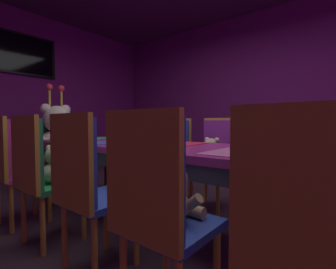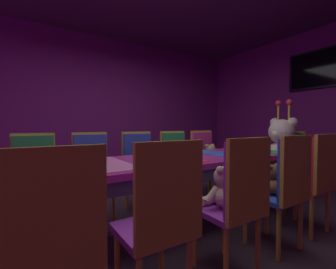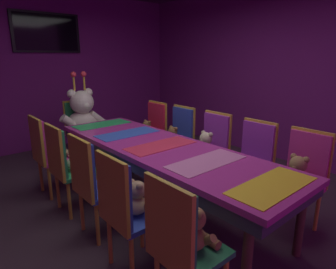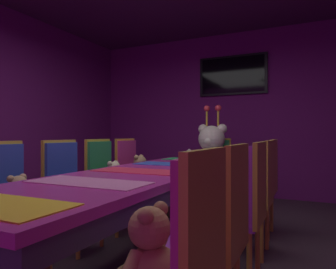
{
  "view_description": "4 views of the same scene",
  "coord_description": "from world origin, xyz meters",
  "views": [
    {
      "loc": [
        -1.62,
        -1.27,
        0.93
      ],
      "look_at": [
        0.15,
        0.15,
        0.82
      ],
      "focal_mm": 26.19,
      "sensor_mm": 36.0,
      "label": 1
    },
    {
      "loc": [
        1.88,
        -1.24,
        1.06
      ],
      "look_at": [
        -0.04,
        -0.02,
        0.98
      ],
      "focal_mm": 24.36,
      "sensor_mm": 36.0,
      "label": 2
    },
    {
      "loc": [
        -1.85,
        -2.27,
        1.66
      ],
      "look_at": [
        0.25,
        0.17,
        0.78
      ],
      "focal_mm": 30.87,
      "sensor_mm": 36.0,
      "label": 3
    },
    {
      "loc": [
        1.25,
        -2.16,
        1.03
      ],
      "look_at": [
        0.15,
        0.19,
        1.04
      ],
      "focal_mm": 33.26,
      "sensor_mm": 36.0,
      "label": 4
    }
  ],
  "objects": [
    {
      "name": "ground_plane",
      "position": [
        0.0,
        0.0,
        0.0
      ],
      "size": [
        7.9,
        7.9,
        0.0
      ],
      "primitive_type": "plane",
      "color": "#3F2D38"
    },
    {
      "name": "wall_back",
      "position": [
        0.0,
        3.2,
        1.4
      ],
      "size": [
        5.2,
        0.12,
        2.8
      ],
      "primitive_type": "cube",
      "color": "#721E72",
      "rests_on": "ground_plane"
    },
    {
      "name": "wall_left",
      "position": [
        -2.6,
        0.0,
        1.4
      ],
      "size": [
        0.12,
        6.4,
        2.8
      ],
      "primitive_type": "cube",
      "color": "#721E72",
      "rests_on": "ground_plane"
    },
    {
      "name": "banquet_table",
      "position": [
        0.0,
        0.0,
        0.66
      ],
      "size": [
        0.9,
        3.04,
        0.75
      ],
      "color": "#B22D8C",
      "rests_on": "ground_plane"
    },
    {
      "name": "chair_left_0",
      "position": [
        -0.82,
        -1.15,
        0.6
      ],
      "size": [
        0.42,
        0.41,
        0.98
      ],
      "color": "#268C4C",
      "rests_on": "ground_plane"
    },
    {
      "name": "teddy_left_0",
      "position": [
        -0.67,
        -1.15,
        0.59
      ],
      "size": [
        0.25,
        0.32,
        0.3
      ],
      "color": "olive",
      "rests_on": "chair_left_0"
    },
    {
      "name": "chair_left_1",
      "position": [
        -0.84,
        -0.57,
        0.6
      ],
      "size": [
        0.42,
        0.41,
        0.98
      ],
      "color": "#2D47B2",
      "rests_on": "ground_plane"
    },
    {
      "name": "teddy_left_1",
      "position": [
        -0.7,
        -0.57,
        0.58
      ],
      "size": [
        0.23,
        0.3,
        0.28
      ],
      "color": "tan",
      "rests_on": "chair_left_1"
    },
    {
      "name": "chair_left_2",
      "position": [
        -0.81,
        0.03,
        0.6
      ],
      "size": [
        0.42,
        0.41,
        0.98
      ],
      "color": "#2D47B2",
      "rests_on": "ground_plane"
    },
    {
      "name": "chair_left_3",
      "position": [
        -0.83,
        0.61,
        0.6
      ],
      "size": [
        0.42,
        0.41,
        0.98
      ],
      "color": "#268C4C",
      "rests_on": "ground_plane"
    },
    {
      "name": "teddy_left_3",
      "position": [
        -0.68,
        0.61,
        0.58
      ],
      "size": [
        0.24,
        0.31,
        0.29
      ],
      "color": "beige",
      "rests_on": "chair_left_3"
    },
    {
      "name": "chair_left_4",
      "position": [
        -0.83,
        1.17,
        0.6
      ],
      "size": [
        0.42,
        0.41,
        0.98
      ],
      "color": "#CC338C",
      "rests_on": "ground_plane"
    },
    {
      "name": "teddy_left_4",
      "position": [
        -0.69,
        1.17,
        0.6
      ],
      "size": [
        0.27,
        0.35,
        0.33
      ],
      "color": "tan",
      "rests_on": "chair_left_4"
    },
    {
      "name": "chair_right_0",
      "position": [
        0.84,
        -1.15,
        0.6
      ],
      "size": [
        0.42,
        0.41,
        0.98
      ],
      "rotation": [
        0.0,
        0.0,
        3.14
      ],
      "color": "#CC338C",
      "rests_on": "ground_plane"
    },
    {
      "name": "teddy_right_0",
      "position": [
        0.7,
        -1.15,
        0.59
      ],
      "size": [
        0.26,
        0.34,
        0.32
      ],
      "rotation": [
        0.0,
        0.0,
        3.14
      ],
      "color": "#9E7247",
      "rests_on": "chair_right_0"
    },
    {
      "name": "chair_right_1",
      "position": [
        0.83,
        -0.61,
        0.6
      ],
      "size": [
        0.42,
        0.41,
        0.98
      ],
      "rotation": [
        0.0,
        0.0,
        3.14
      ],
      "color": "purple",
      "rests_on": "ground_plane"
    },
    {
      "name": "chair_right_2",
      "position": [
        0.85,
        -0.0,
        0.6
      ],
      "size": [
        0.42,
        0.41,
        0.98
      ],
      "rotation": [
        0.0,
        0.0,
        3.14
      ],
      "color": "purple",
      "rests_on": "ground_plane"
    },
    {
      "name": "teddy_right_2",
      "position": [
        0.7,
        -0.0,
        0.59
      ],
      "size": [
        0.26,
        0.33,
        0.31
      ],
      "rotation": [
        0.0,
        0.0,
        3.14
      ],
      "color": "beige",
      "rests_on": "chair_right_2"
    },
    {
      "name": "chair_right_3",
      "position": [
        0.83,
        0.6,
        0.6
      ],
      "size": [
        0.42,
        0.41,
        0.98
      ],
      "rotation": [
        0.0,
        0.0,
        3.14
      ],
      "color": "#2D47B2",
      "rests_on": "ground_plane"
    },
    {
      "name": "teddy_right_3",
      "position": [
        0.69,
        0.6,
        0.57
      ],
      "size": [
        0.22,
        0.29,
        0.27
      ],
      "rotation": [
        0.0,
        0.0,
        3.14
      ],
      "color": "brown",
      "rests_on": "chair_right_3"
    },
    {
      "name": "chair_right_4",
      "position": [
        0.81,
        1.16,
        0.6
      ],
      "size": [
        0.42,
        0.41,
        0.98
      ],
      "rotation": [
        0.0,
        0.0,
        3.14
      ],
      "color": "red",
      "rests_on": "ground_plane"
    },
    {
      "name": "teddy_right_4",
      "position": [
        0.67,
        1.16,
        0.57
      ],
      "size": [
        0.22,
        0.28,
        0.27
      ],
      "rotation": [
        0.0,
        0.0,
        3.14
      ],
      "color": "brown",
      "rests_on": "chair_right_4"
    },
    {
      "name": "throne_chair",
      "position": [
        0.0,
        2.06,
        0.6
      ],
      "size": [
        0.41,
        0.42,
        0.98
      ],
      "rotation": [
        0.0,
        0.0,
        -1.57
      ],
      "color": "#268C4C",
      "rests_on": "ground_plane"
    },
    {
      "name": "king_teddy_bear",
      "position": [
        0.0,
        1.89,
        0.77
      ],
      "size": [
        0.76,
        0.59,
        0.98
      ],
      "rotation": [
        0.0,
        0.0,
        -1.57
      ],
      "color": "silver",
      "rests_on": "throne_chair"
    },
    {
      "name": "wall_tv",
      "position": [
        0.0,
        3.11,
        2.05
      ],
      "size": [
        1.15,
        0.06,
        0.67
      ],
      "color": "black"
    }
  ]
}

